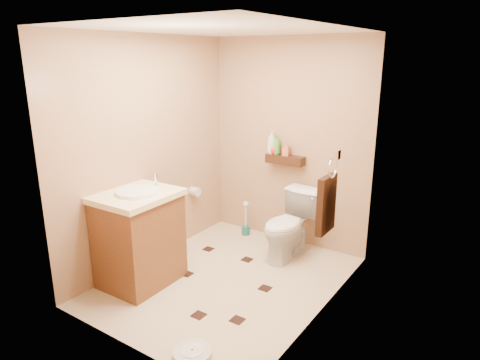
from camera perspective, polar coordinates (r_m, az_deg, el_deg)
The scene contains 19 objects.
ground at distance 4.43m, azimuth -1.75°, elevation -13.22°, with size 2.50×2.50×0.00m, color #BFAC8B.
wall_back at distance 5.02m, azimuth 6.52°, elevation 4.89°, with size 2.00×0.04×2.40m, color tan.
wall_front at distance 3.10m, azimuth -15.59°, elevation -2.82°, with size 2.00×0.04×2.40m, color tan.
wall_left at distance 4.63m, azimuth -12.01°, elevation 3.65°, with size 0.04×2.50×2.40m, color tan.
wall_right at distance 3.51m, azimuth 11.44°, elevation -0.32°, with size 0.04×2.50×2.40m, color tan.
ceiling at distance 3.87m, azimuth -2.08°, elevation 19.49°, with size 2.00×2.50×0.02m, color silver.
wall_shelf at distance 4.99m, azimuth 6.03°, elevation 2.72°, with size 0.46×0.14×0.10m, color #39220F.
floor_accents at distance 4.41m, azimuth -2.19°, elevation -13.34°, with size 1.18×1.23×0.01m.
toilet at distance 4.79m, azimuth 6.54°, elevation -6.01°, with size 0.42×0.73×0.75m, color white.
vanity at distance 4.32m, azimuth -13.27°, elevation -7.39°, with size 0.64×0.78×1.08m.
bathroom_scale at distance 3.49m, azimuth -6.38°, elevation -21.99°, with size 0.37×0.37×0.06m.
toilet_brush at distance 5.41m, azimuth 0.77°, elevation -5.75°, with size 0.10×0.10×0.44m.
towel_ring at distance 3.84m, azimuth 11.50°, elevation -2.87°, with size 0.12×0.30×0.76m.
toilet_paper at distance 5.20m, azimuth -6.04°, elevation -1.53°, with size 0.12×0.11×0.12m.
bottle_a at distance 5.04m, azimuth 4.25°, elevation 5.09°, with size 0.11×0.11×0.28m, color silver.
bottle_b at distance 5.05m, azimuth 4.25°, elevation 4.45°, with size 0.07×0.07×0.16m, color gold.
bottle_c at distance 5.03m, azimuth 4.60°, elevation 4.28°, with size 0.11×0.11×0.14m, color red.
bottle_d at distance 5.01m, azimuth 4.89°, elevation 4.71°, with size 0.09×0.09×0.23m, color green.
bottle_e at distance 4.96m, azimuth 6.16°, elevation 4.18°, with size 0.07×0.07×0.16m, color #C66942.
Camera 1 is at (2.27, -3.12, 2.18)m, focal length 32.00 mm.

